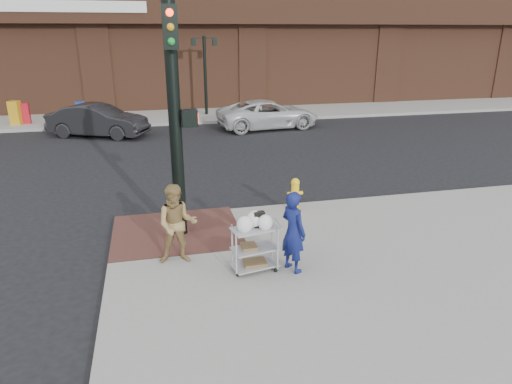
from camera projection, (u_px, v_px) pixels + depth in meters
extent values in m
plane|color=black|center=(209.00, 253.00, 9.54)|extent=(220.00, 220.00, 0.00)
cube|color=gray|center=(299.00, 81.00, 41.58)|extent=(65.00, 36.00, 0.15)
cube|color=brown|center=(177.00, 231.00, 10.19)|extent=(2.80, 2.40, 0.01)
cylinder|color=black|center=(205.00, 76.00, 23.95)|extent=(0.16, 0.16, 4.00)
cube|color=black|center=(204.00, 38.00, 23.31)|extent=(1.20, 0.06, 0.06)
cube|color=black|center=(193.00, 42.00, 23.26)|extent=(0.22, 0.22, 0.35)
cube|color=black|center=(215.00, 42.00, 23.50)|extent=(0.22, 0.22, 0.35)
cylinder|color=black|center=(175.00, 121.00, 9.29)|extent=(0.26, 0.26, 5.00)
cube|color=black|center=(190.00, 118.00, 9.34)|extent=(0.32, 0.28, 0.34)
cube|color=#FF260C|center=(197.00, 118.00, 9.37)|extent=(0.02, 0.18, 0.22)
cube|color=black|center=(170.00, 27.00, 8.43)|extent=(0.28, 0.18, 0.80)
imported|color=navy|center=(293.00, 232.00, 8.32)|extent=(0.58, 0.67, 1.55)
imported|color=#9D7E4A|center=(177.00, 224.00, 8.61)|extent=(0.82, 0.67, 1.57)
imported|color=black|center=(98.00, 121.00, 19.85)|extent=(4.52, 3.10, 1.41)
imported|color=silver|center=(268.00, 114.00, 21.58)|extent=(5.02, 2.76, 1.33)
cube|color=#9D9DA2|center=(255.00, 229.00, 8.29)|extent=(0.90, 0.61, 0.03)
cube|color=#9D9DA2|center=(255.00, 248.00, 8.42)|extent=(0.90, 0.61, 0.03)
cube|color=#9D9DA2|center=(255.00, 265.00, 8.53)|extent=(0.90, 0.61, 0.03)
cube|color=black|center=(259.00, 220.00, 8.30)|extent=(0.20, 0.13, 0.29)
cube|color=brown|center=(249.00, 247.00, 8.38)|extent=(0.28, 0.31, 0.07)
cube|color=brown|center=(255.00, 263.00, 8.52)|extent=(0.42, 0.33, 0.06)
cylinder|color=yellow|center=(295.00, 208.00, 11.42)|extent=(0.27, 0.27, 0.08)
cylinder|color=yellow|center=(295.00, 195.00, 11.30)|extent=(0.20, 0.20, 0.61)
sphere|color=yellow|center=(295.00, 182.00, 11.19)|extent=(0.22, 0.22, 0.22)
cylinder|color=yellow|center=(295.00, 193.00, 11.28)|extent=(0.39, 0.09, 0.09)
cube|color=red|center=(25.00, 113.00, 22.01)|extent=(0.42, 0.39, 0.97)
cube|color=#CA9216|center=(15.00, 113.00, 21.68)|extent=(0.55, 0.51, 1.12)
cube|color=#17379A|center=(81.00, 113.00, 21.95)|extent=(0.50, 0.46, 1.05)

